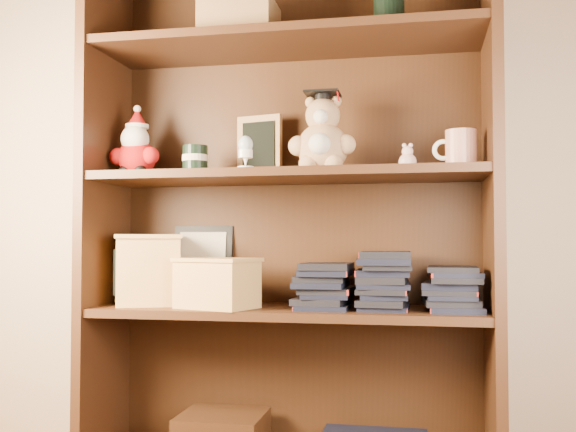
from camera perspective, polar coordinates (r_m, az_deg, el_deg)
name	(u,v)px	position (r m, az deg, el deg)	size (l,w,h in m)	color
bookcase	(290,230)	(2.04, 0.21, -1.21)	(1.20, 0.35, 1.60)	#3D2211
shelf_lower	(288,312)	(2.00, 0.00, -8.10)	(1.14, 0.33, 0.02)	#3D2211
shelf_upper	(288,177)	(2.00, 0.00, 3.36)	(1.14, 0.33, 0.02)	#3D2211
santa_plush	(136,149)	(2.15, -12.74, 5.58)	(0.16, 0.12, 0.23)	#A50F0F
teachers_tin	(195,160)	(2.08, -7.87, 4.75)	(0.08, 0.08, 0.09)	black
chalkboard_plaque	(259,147)	(2.15, -2.43, 5.83)	(0.15, 0.10, 0.19)	#9E7547
egg_cup	(246,152)	(1.96, -3.61, 5.45)	(0.05, 0.05, 0.10)	white
grad_teddy_bear	(322,140)	(1.99, 2.94, 6.42)	(0.20, 0.17, 0.24)	tan
pink_figurine	(408,159)	(1.97, 10.08, 4.74)	(0.05, 0.05, 0.08)	beige
teacher_mug	(460,150)	(1.98, 14.36, 5.47)	(0.12, 0.09, 0.11)	silver
certificate_frame	(202,264)	(2.21, -7.25, -4.02)	(0.20, 0.05, 0.24)	black
treats_box	(150,269)	(2.12, -11.63, -4.43)	(0.25, 0.25, 0.21)	#DDA85A
pencils_box	(217,283)	(1.98, -6.01, -5.63)	(0.26, 0.22, 0.15)	#DDA85A
book_stack_left	(324,286)	(1.98, 3.10, -5.95)	(0.14, 0.20, 0.13)	black
book_stack_mid	(385,281)	(1.96, 8.20, -5.49)	(0.14, 0.20, 0.16)	black
book_stack_right	(453,288)	(1.96, 13.77, -5.92)	(0.14, 0.20, 0.13)	black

